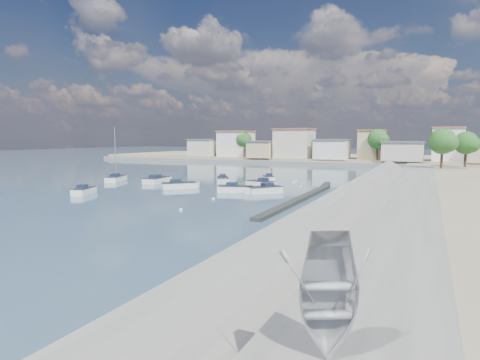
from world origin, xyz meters
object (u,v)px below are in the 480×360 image
at_px(motorboat_b, 181,185).
at_px(motorboat_h, 237,189).
at_px(motorboat_a, 85,191).
at_px(motorboat_f, 268,179).
at_px(motorboat_g, 223,180).
at_px(motorboat_c, 259,184).
at_px(motorboat_e, 158,180).
at_px(motorboat_d, 262,190).
at_px(sailboat, 117,178).
at_px(overturned_dinghy, 326,347).

relative_size(motorboat_b, motorboat_h, 0.92).
bearing_deg(motorboat_a, motorboat_h, 30.80).
bearing_deg(motorboat_b, motorboat_f, 61.77).
height_order(motorboat_g, motorboat_h, same).
height_order(motorboat_c, motorboat_g, same).
xyz_separation_m(motorboat_c, motorboat_g, (-7.14, 2.02, 0.00)).
bearing_deg(motorboat_e, motorboat_h, -17.43).
distance_m(motorboat_d, motorboat_h, 3.35).
distance_m(motorboat_d, motorboat_g, 13.25).
xyz_separation_m(motorboat_a, motorboat_c, (16.79, 17.00, 0.00)).
relative_size(motorboat_g, sailboat, 0.54).
distance_m(motorboat_c, motorboat_f, 7.69).
height_order(motorboat_e, overturned_dinghy, overturned_dinghy).
bearing_deg(motorboat_c, motorboat_f, 101.66).
relative_size(motorboat_e, motorboat_g, 1.28).
height_order(sailboat, overturned_dinghy, sailboat).
relative_size(motorboat_a, sailboat, 0.49).
xyz_separation_m(sailboat, overturned_dinghy, (44.46, -41.65, 1.68)).
relative_size(motorboat_a, motorboat_e, 0.70).
bearing_deg(motorboat_h, motorboat_e, 162.57).
xyz_separation_m(motorboat_d, motorboat_e, (-19.78, 4.49, 0.00)).
relative_size(motorboat_d, motorboat_g, 0.99).
xyz_separation_m(motorboat_e, overturned_dinghy, (36.99, -42.88, 1.72)).
bearing_deg(sailboat, motorboat_d, -6.82).
relative_size(motorboat_h, overturned_dinghy, 1.61).
height_order(motorboat_f, motorboat_g, same).
bearing_deg(overturned_dinghy, motorboat_h, 90.37).
relative_size(motorboat_b, motorboat_g, 0.96).
xyz_separation_m(motorboat_g, overturned_dinghy, (27.42, -46.84, 1.72)).
bearing_deg(overturned_dinghy, motorboat_b, 99.62).
distance_m(motorboat_a, motorboat_g, 21.33).
relative_size(motorboat_f, motorboat_g, 0.74).
relative_size(motorboat_c, motorboat_f, 1.35).
height_order(motorboat_c, motorboat_e, same).
bearing_deg(sailboat, motorboat_c, 7.46).
xyz_separation_m(motorboat_d, motorboat_h, (-3.27, -0.69, 0.00)).
xyz_separation_m(motorboat_f, motorboat_h, (1.35, -14.64, 0.00)).
distance_m(motorboat_a, motorboat_d, 22.49).
distance_m(motorboat_b, motorboat_e, 8.90).
bearing_deg(motorboat_c, motorboat_h, -91.65).
bearing_deg(overturned_dinghy, motorboat_c, 86.20).
height_order(motorboat_h, overturned_dinghy, overturned_dinghy).
distance_m(motorboat_a, motorboat_e, 15.07).
bearing_deg(motorboat_d, motorboat_g, 140.40).
bearing_deg(overturned_dinghy, motorboat_f, 84.50).
bearing_deg(motorboat_f, motorboat_h, -84.74).
bearing_deg(motorboat_g, motorboat_e, -157.52).
bearing_deg(motorboat_h, sailboat, 170.65).
height_order(motorboat_a, motorboat_g, same).
relative_size(motorboat_c, sailboat, 0.54).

